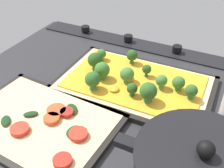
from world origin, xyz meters
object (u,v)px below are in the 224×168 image
object	(u,v)px
broccoli_pizza	(132,81)
baking_tray_back	(38,124)
baking_tray_front	(134,86)
veggie_pizza_back	(39,122)

from	to	relation	value
broccoli_pizza	baking_tray_back	size ratio (longest dim) A/B	1.07
broccoli_pizza	baking_tray_front	bearing A→B (deg)	-128.31
veggie_pizza_back	baking_tray_back	bearing A→B (deg)	-18.69
broccoli_pizza	baking_tray_back	distance (cm)	24.69
baking_tray_back	veggie_pizza_back	world-z (taller)	veggie_pizza_back
baking_tray_front	veggie_pizza_back	distance (cm)	25.24
baking_tray_front	broccoli_pizza	size ratio (longest dim) A/B	1.07
baking_tray_front	baking_tray_back	distance (cm)	25.29
broccoli_pizza	veggie_pizza_back	world-z (taller)	broccoli_pizza
veggie_pizza_back	broccoli_pizza	bearing A→B (deg)	-120.27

